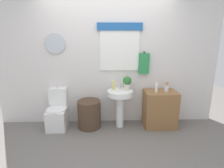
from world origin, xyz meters
TOP-DOWN VIEW (x-y plane):
  - ground_plane at (0.00, 0.00)m, footprint 8.00×8.00m
  - back_wall at (0.00, 1.15)m, footprint 4.40×0.18m
  - toilet at (-0.99, 0.89)m, footprint 0.38×0.51m
  - laundry_hamper at (-0.37, 0.85)m, footprint 0.45×0.45m
  - pedestal_sink at (0.24, 0.85)m, footprint 0.49×0.49m
  - faucet at (0.24, 0.97)m, footprint 0.03×0.03m
  - wooden_cabinet at (1.03, 0.85)m, footprint 0.61×0.44m
  - soap_bottle at (0.12, 0.90)m, footprint 0.05×0.05m
  - potted_plant at (0.38, 0.91)m, footprint 0.17×0.17m
  - lotion_bottle at (0.92, 0.81)m, footprint 0.05×0.05m
  - toothbrush_cup at (1.14, 0.87)m, footprint 0.08×0.08m

SIDE VIEW (x-z plane):
  - ground_plane at x=0.00m, z-range 0.00..0.00m
  - laundry_hamper at x=-0.37m, z-range 0.00..0.55m
  - toilet at x=-0.99m, z-range -0.10..0.69m
  - wooden_cabinet at x=1.03m, z-range 0.00..0.72m
  - pedestal_sink at x=0.24m, z-range 0.18..0.93m
  - toothbrush_cup at x=1.14m, z-range 0.69..0.87m
  - faucet at x=0.24m, z-range 0.75..0.85m
  - lotion_bottle at x=0.92m, z-range 0.72..0.90m
  - soap_bottle at x=0.12m, z-range 0.75..0.93m
  - potted_plant at x=0.38m, z-range 0.77..1.03m
  - back_wall at x=0.00m, z-range 0.01..2.61m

